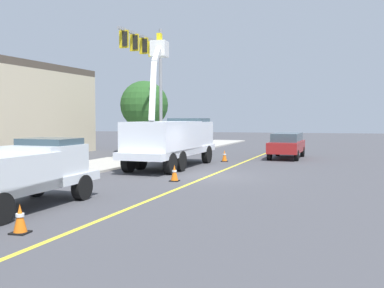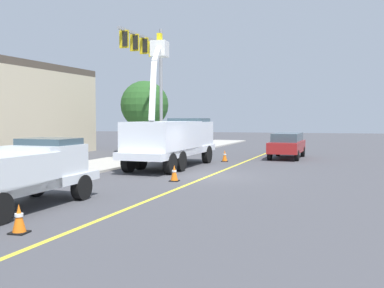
{
  "view_description": "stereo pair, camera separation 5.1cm",
  "coord_description": "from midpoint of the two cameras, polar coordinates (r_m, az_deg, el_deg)",
  "views": [
    {
      "loc": [
        -20.42,
        -4.11,
        2.75
      ],
      "look_at": [
        1.48,
        1.19,
        1.4
      ],
      "focal_mm": 41.93,
      "sensor_mm": 36.0,
      "label": 1
    },
    {
      "loc": [
        -20.41,
        -4.16,
        2.75
      ],
      "look_at": [
        1.48,
        1.19,
        1.4
      ],
      "focal_mm": 41.93,
      "sensor_mm": 36.0,
      "label": 2
    }
  ],
  "objects": [
    {
      "name": "ground",
      "position": [
        21.01,
        2.27,
        -4.1
      ],
      "size": [
        120.0,
        120.0,
        0.0
      ],
      "primitive_type": "plane",
      "color": "#47474C"
    },
    {
      "name": "traffic_cone_mid_rear",
      "position": [
        27.82,
        4.23,
        -1.52
      ],
      "size": [
        0.4,
        0.4,
        0.72
      ],
      "color": "black",
      "rests_on": "ground"
    },
    {
      "name": "traffic_cone_leading",
      "position": [
        11.49,
        -21.02,
        -8.88
      ],
      "size": [
        0.4,
        0.4,
        0.71
      ],
      "color": "black",
      "rests_on": "ground"
    },
    {
      "name": "traffic_signal_mast",
      "position": [
        29.29,
        -5.41,
        10.07
      ],
      "size": [
        5.87,
        1.0,
        8.72
      ],
      "color": "gray",
      "rests_on": "ground"
    },
    {
      "name": "service_pickup_truck",
      "position": [
        14.41,
        -21.13,
        -3.31
      ],
      "size": [
        5.8,
        2.71,
        2.06
      ],
      "color": "silver",
      "rests_on": "ground"
    },
    {
      "name": "lane_centre_stripe",
      "position": [
        21.01,
        2.27,
        -4.09
      ],
      "size": [
        49.7,
        5.77,
        0.01
      ],
      "primitive_type": "cube",
      "rotation": [
        0.0,
        0.0,
        -0.11
      ],
      "color": "yellow",
      "rests_on": "ground"
    },
    {
      "name": "passing_minivan",
      "position": [
        30.59,
        12.06,
        0.02
      ],
      "size": [
        4.98,
        2.43,
        1.69
      ],
      "color": "maroon",
      "rests_on": "ground"
    },
    {
      "name": "street_tree_right",
      "position": [
        34.3,
        -6.02,
        4.96
      ],
      "size": [
        3.63,
        3.63,
        5.51
      ],
      "color": "brown",
      "rests_on": "ground"
    },
    {
      "name": "sidewalk_far_side",
      "position": [
        24.17,
        -14.13,
        -3.07
      ],
      "size": [
        60.03,
        10.31,
        0.12
      ],
      "primitive_type": "cube",
      "rotation": [
        0.0,
        0.0,
        -0.11
      ],
      "color": "#B2ADA3",
      "rests_on": "ground"
    },
    {
      "name": "traffic_cone_mid_front",
      "position": [
        19.29,
        -2.19,
        -3.73
      ],
      "size": [
        0.4,
        0.4,
        0.71
      ],
      "color": "black",
      "rests_on": "ground"
    },
    {
      "name": "utility_bucket_truck",
      "position": [
        24.67,
        -2.51,
        0.82
      ],
      "size": [
        8.43,
        3.4,
        7.62
      ],
      "color": "white",
      "rests_on": "ground"
    }
  ]
}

